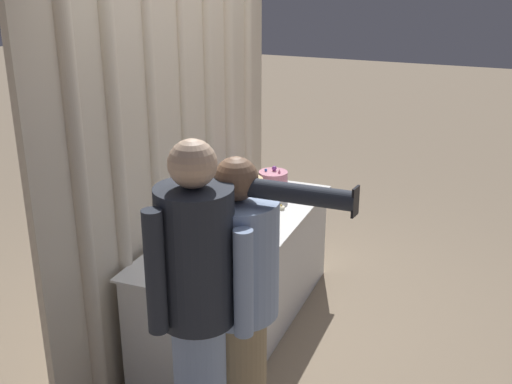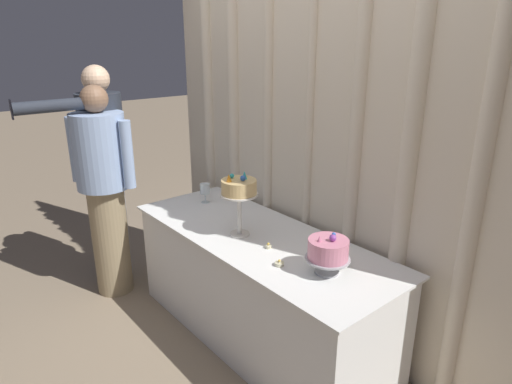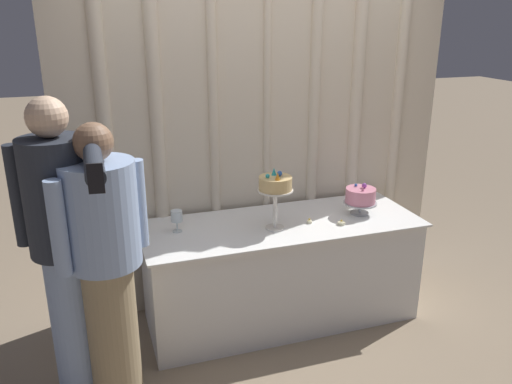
{
  "view_description": "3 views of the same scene",
  "coord_description": "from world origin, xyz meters",
  "px_view_note": "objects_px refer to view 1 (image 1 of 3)",
  "views": [
    {
      "loc": [
        -3.54,
        -1.44,
        2.42
      ],
      "look_at": [
        0.06,
        0.0,
        0.97
      ],
      "focal_mm": 44.74,
      "sensor_mm": 36.0,
      "label": 1
    },
    {
      "loc": [
        1.93,
        -1.53,
        1.91
      ],
      "look_at": [
        -0.03,
        0.11,
        1.02
      ],
      "focal_mm": 30.95,
      "sensor_mm": 36.0,
      "label": 2
    },
    {
      "loc": [
        -1.21,
        -2.97,
        2.11
      ],
      "look_at": [
        -0.16,
        0.17,
        0.96
      ],
      "focal_mm": 36.38,
      "sensor_mm": 36.0,
      "label": 3
    }
  ],
  "objects_px": {
    "cake_display_nearright": "(273,180)",
    "wine_glass": "(177,253)",
    "tealight_far_left": "(259,216)",
    "guest_girl_blue_dress": "(199,310)",
    "cake_table": "(240,275)",
    "guest_man_pink_jacket": "(238,310)",
    "tealight_near_left": "(281,208)",
    "cake_display_nearleft": "(246,188)"
  },
  "relations": [
    {
      "from": "cake_display_nearright",
      "to": "guest_girl_blue_dress",
      "type": "bearing_deg",
      "value": -168.91
    },
    {
      "from": "cake_display_nearright",
      "to": "guest_man_pink_jacket",
      "type": "height_order",
      "value": "guest_man_pink_jacket"
    },
    {
      "from": "cake_display_nearright",
      "to": "tealight_near_left",
      "type": "height_order",
      "value": "cake_display_nearright"
    },
    {
      "from": "tealight_far_left",
      "to": "tealight_near_left",
      "type": "bearing_deg",
      "value": -25.46
    },
    {
      "from": "cake_table",
      "to": "tealight_near_left",
      "type": "bearing_deg",
      "value": -23.56
    },
    {
      "from": "wine_glass",
      "to": "guest_man_pink_jacket",
      "type": "bearing_deg",
      "value": -129.47
    },
    {
      "from": "cake_table",
      "to": "tealight_far_left",
      "type": "bearing_deg",
      "value": -21.38
    },
    {
      "from": "cake_table",
      "to": "guest_girl_blue_dress",
      "type": "height_order",
      "value": "guest_girl_blue_dress"
    },
    {
      "from": "cake_table",
      "to": "cake_display_nearleft",
      "type": "xyz_separation_m",
      "value": [
        -0.08,
        -0.08,
        0.67
      ]
    },
    {
      "from": "cake_display_nearleft",
      "to": "tealight_near_left",
      "type": "height_order",
      "value": "cake_display_nearleft"
    },
    {
      "from": "cake_display_nearleft",
      "to": "tealight_near_left",
      "type": "xyz_separation_m",
      "value": [
        0.45,
        -0.08,
        -0.29
      ]
    },
    {
      "from": "wine_glass",
      "to": "cake_display_nearleft",
      "type": "bearing_deg",
      "value": -14.33
    },
    {
      "from": "cake_display_nearleft",
      "to": "guest_man_pink_jacket",
      "type": "relative_size",
      "value": 0.25
    },
    {
      "from": "cake_table",
      "to": "tealight_near_left",
      "type": "height_order",
      "value": "tealight_near_left"
    },
    {
      "from": "cake_display_nearleft",
      "to": "wine_glass",
      "type": "xyz_separation_m",
      "value": [
        -0.63,
        0.16,
        -0.19
      ]
    },
    {
      "from": "cake_display_nearleft",
      "to": "wine_glass",
      "type": "relative_size",
      "value": 2.82
    },
    {
      "from": "tealight_near_left",
      "to": "guest_girl_blue_dress",
      "type": "relative_size",
      "value": 0.03
    },
    {
      "from": "wine_glass",
      "to": "guest_girl_blue_dress",
      "type": "bearing_deg",
      "value": -144.42
    },
    {
      "from": "guest_girl_blue_dress",
      "to": "cake_table",
      "type": "bearing_deg",
      "value": 16.39
    },
    {
      "from": "cake_table",
      "to": "tealight_far_left",
      "type": "xyz_separation_m",
      "value": [
        0.18,
        -0.07,
        0.38
      ]
    },
    {
      "from": "tealight_far_left",
      "to": "guest_man_pink_jacket",
      "type": "distance_m",
      "value": 1.43
    },
    {
      "from": "cake_table",
      "to": "tealight_far_left",
      "type": "height_order",
      "value": "tealight_far_left"
    },
    {
      "from": "tealight_far_left",
      "to": "guest_girl_blue_dress",
      "type": "bearing_deg",
      "value": -167.76
    },
    {
      "from": "wine_glass",
      "to": "tealight_far_left",
      "type": "height_order",
      "value": "wine_glass"
    },
    {
      "from": "tealight_far_left",
      "to": "tealight_near_left",
      "type": "distance_m",
      "value": 0.22
    },
    {
      "from": "wine_glass",
      "to": "tealight_near_left",
      "type": "relative_size",
      "value": 2.82
    },
    {
      "from": "tealight_far_left",
      "to": "cake_table",
      "type": "bearing_deg",
      "value": 158.62
    },
    {
      "from": "wine_glass",
      "to": "tealight_far_left",
      "type": "relative_size",
      "value": 4.03
    },
    {
      "from": "guest_man_pink_jacket",
      "to": "tealight_near_left",
      "type": "bearing_deg",
      "value": 12.31
    },
    {
      "from": "wine_glass",
      "to": "tealight_far_left",
      "type": "distance_m",
      "value": 0.9
    },
    {
      "from": "cake_display_nearright",
      "to": "tealight_far_left",
      "type": "height_order",
      "value": "cake_display_nearright"
    },
    {
      "from": "guest_man_pink_jacket",
      "to": "guest_girl_blue_dress",
      "type": "bearing_deg",
      "value": 154.85
    },
    {
      "from": "guest_man_pink_jacket",
      "to": "guest_girl_blue_dress",
      "type": "distance_m",
      "value": 0.24
    },
    {
      "from": "cake_table",
      "to": "guest_man_pink_jacket",
      "type": "distance_m",
      "value": 1.38
    },
    {
      "from": "guest_man_pink_jacket",
      "to": "cake_display_nearright",
      "type": "bearing_deg",
      "value": 15.18
    },
    {
      "from": "wine_glass",
      "to": "guest_girl_blue_dress",
      "type": "relative_size",
      "value": 0.08
    },
    {
      "from": "cake_display_nearleft",
      "to": "wine_glass",
      "type": "height_order",
      "value": "cake_display_nearleft"
    },
    {
      "from": "cake_table",
      "to": "guest_man_pink_jacket",
      "type": "relative_size",
      "value": 1.19
    },
    {
      "from": "cake_display_nearright",
      "to": "wine_glass",
      "type": "bearing_deg",
      "value": 175.72
    },
    {
      "from": "cake_display_nearright",
      "to": "guest_man_pink_jacket",
      "type": "distance_m",
      "value": 1.83
    },
    {
      "from": "wine_glass",
      "to": "guest_girl_blue_dress",
      "type": "distance_m",
      "value": 0.84
    },
    {
      "from": "tealight_far_left",
      "to": "tealight_near_left",
      "type": "height_order",
      "value": "same"
    }
  ]
}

